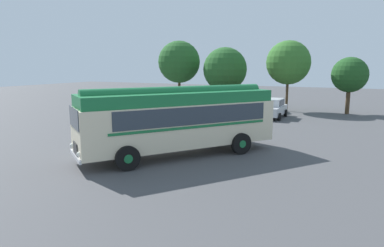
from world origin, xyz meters
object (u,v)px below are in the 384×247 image
at_px(car_mid_left, 245,106).
at_px(car_mid_right, 273,108).
at_px(vintage_bus, 179,118).
at_px(car_near_left, 214,105).

xyz_separation_m(car_mid_left, car_mid_right, (2.76, -0.72, 0.00)).
bearing_deg(car_mid_right, vintage_bus, -95.48).
bearing_deg(vintage_bus, car_mid_right, 84.52).
height_order(car_mid_left, car_mid_right, same).
bearing_deg(car_near_left, vintage_bus, -74.18).
distance_m(car_near_left, car_mid_right, 5.60).
bearing_deg(car_mid_left, car_mid_right, -14.68).
distance_m(vintage_bus, car_mid_right, 14.77).
bearing_deg(vintage_bus, car_mid_left, 95.01).
bearing_deg(car_near_left, car_mid_left, 12.05).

